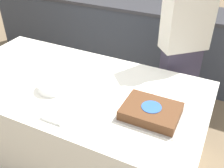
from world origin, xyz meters
name	(u,v)px	position (x,y,z in m)	size (l,w,h in m)	color
ground_plane	(80,146)	(0.00, 0.00, 0.00)	(14.00, 14.00, 0.00)	#7A664C
back_counter	(142,39)	(0.00, 1.62, 0.46)	(4.40, 0.58, 0.92)	#333842
dining_table	(77,118)	(0.00, 0.00, 0.36)	(2.11, 1.08, 0.72)	white
cake	(151,111)	(0.68, -0.10, 0.76)	(0.42, 0.33, 0.08)	#B7B2AD
plate_stack	(53,86)	(-0.11, -0.13, 0.75)	(0.24, 0.24, 0.06)	white
side_plate_near_cake	(165,90)	(0.69, 0.23, 0.72)	(0.22, 0.22, 0.00)	white
utensil_pile	(54,118)	(0.11, -0.42, 0.73)	(0.17, 0.08, 0.02)	white
person_cutting_cake	(183,46)	(0.68, 0.76, 0.87)	(0.44, 0.42, 1.68)	#383347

